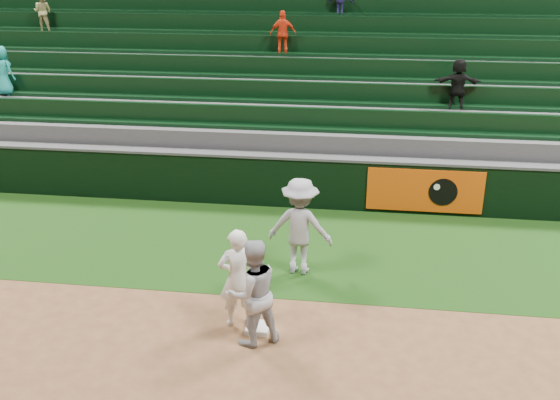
# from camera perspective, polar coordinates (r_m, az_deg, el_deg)

# --- Properties ---
(ground) EXTENTS (70.00, 70.00, 0.00)m
(ground) POSITION_cam_1_polar(r_m,az_deg,el_deg) (10.30, -2.03, -11.51)
(ground) COLOR brown
(ground) RESTS_ON ground
(foul_grass) EXTENTS (36.00, 4.20, 0.01)m
(foul_grass) POSITION_cam_1_polar(r_m,az_deg,el_deg) (12.88, 0.19, -4.18)
(foul_grass) COLOR #12330C
(foul_grass) RESTS_ON ground
(first_base) EXTENTS (0.37, 0.37, 0.08)m
(first_base) POSITION_cam_1_polar(r_m,az_deg,el_deg) (10.21, -2.05, -11.59)
(first_base) COLOR white
(first_base) RESTS_ON ground
(first_baseman) EXTENTS (0.72, 0.59, 1.69)m
(first_baseman) POSITION_cam_1_polar(r_m,az_deg,el_deg) (9.97, -3.90, -7.12)
(first_baseman) COLOR white
(first_baseman) RESTS_ON ground
(baserunner) EXTENTS (1.06, 1.00, 1.73)m
(baserunner) POSITION_cam_1_polar(r_m,az_deg,el_deg) (9.51, -2.52, -8.47)
(baserunner) COLOR #ADB0B8
(baserunner) RESTS_ON ground
(base_coach) EXTENTS (1.27, 0.83, 1.86)m
(base_coach) POSITION_cam_1_polar(r_m,az_deg,el_deg) (11.49, 1.83, -2.43)
(base_coach) COLOR #9D9FAA
(base_coach) RESTS_ON foul_grass
(field_wall) EXTENTS (36.00, 0.45, 1.25)m
(field_wall) POSITION_cam_1_polar(r_m,az_deg,el_deg) (14.64, 1.41, 1.79)
(field_wall) COLOR black
(field_wall) RESTS_ON ground
(stadium_seating) EXTENTS (36.00, 5.95, 4.99)m
(stadium_seating) POSITION_cam_1_polar(r_m,az_deg,el_deg) (17.94, 2.69, 9.13)
(stadium_seating) COLOR #3B3B3E
(stadium_seating) RESTS_ON ground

